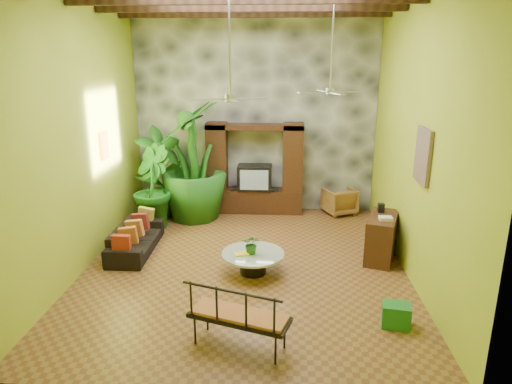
# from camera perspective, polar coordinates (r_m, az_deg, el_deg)

# --- Properties ---
(ground) EXTENTS (7.00, 7.00, 0.00)m
(ground) POSITION_cam_1_polar(r_m,az_deg,el_deg) (8.91, -1.32, -9.03)
(ground) COLOR brown
(ground) RESTS_ON ground
(back_wall) EXTENTS (6.00, 0.02, 5.00)m
(back_wall) POSITION_cam_1_polar(r_m,az_deg,el_deg) (11.61, -0.06, 9.89)
(back_wall) COLOR #9BB028
(back_wall) RESTS_ON ground
(left_wall) EXTENTS (0.02, 7.00, 5.00)m
(left_wall) POSITION_cam_1_polar(r_m,az_deg,el_deg) (8.91, -21.20, 6.73)
(left_wall) COLOR #9BB028
(left_wall) RESTS_ON ground
(right_wall) EXTENTS (0.02, 7.00, 5.00)m
(right_wall) POSITION_cam_1_polar(r_m,az_deg,el_deg) (8.46, 19.40, 6.45)
(right_wall) COLOR #9BB028
(right_wall) RESTS_ON ground
(stone_accent_wall) EXTENTS (5.98, 0.10, 4.98)m
(stone_accent_wall) POSITION_cam_1_polar(r_m,az_deg,el_deg) (11.55, -0.08, 9.85)
(stone_accent_wall) COLOR #383A40
(stone_accent_wall) RESTS_ON ground
(entertainment_center) EXTENTS (2.40, 0.55, 2.30)m
(entertainment_center) POSITION_cam_1_polar(r_m,az_deg,el_deg) (11.54, -0.16, 2.08)
(entertainment_center) COLOR #33190E
(entertainment_center) RESTS_ON ground
(ceiling_fan_front) EXTENTS (1.28, 1.28, 1.86)m
(ceiling_fan_front) POSITION_cam_1_polar(r_m,az_deg,el_deg) (7.67, -3.25, 13.19)
(ceiling_fan_front) COLOR #A4A3A8
(ceiling_fan_front) RESTS_ON ceiling
(ceiling_fan_back) EXTENTS (1.28, 1.28, 1.86)m
(ceiling_fan_back) POSITION_cam_1_polar(r_m,az_deg,el_deg) (9.28, 9.32, 13.59)
(ceiling_fan_back) COLOR #A4A3A8
(ceiling_fan_back) RESTS_ON ceiling
(wall_art_mask) EXTENTS (0.06, 0.32, 0.55)m
(wall_art_mask) POSITION_cam_1_polar(r_m,az_deg,el_deg) (9.86, -18.43, 5.50)
(wall_art_mask) COLOR yellow
(wall_art_mask) RESTS_ON left_wall
(wall_art_painting) EXTENTS (0.06, 0.70, 0.90)m
(wall_art_painting) POSITION_cam_1_polar(r_m,az_deg,el_deg) (7.92, 20.14, 4.26)
(wall_art_painting) COLOR navy
(wall_art_painting) RESTS_ON right_wall
(sofa) EXTENTS (0.76, 1.88, 0.55)m
(sofa) POSITION_cam_1_polar(r_m,az_deg,el_deg) (9.70, -14.83, -5.64)
(sofa) COLOR black
(sofa) RESTS_ON ground
(wicker_armchair) EXTENTS (0.94, 0.95, 0.67)m
(wicker_armchair) POSITION_cam_1_polar(r_m,az_deg,el_deg) (11.76, 10.37, -1.10)
(wicker_armchair) COLOR olive
(wicker_armchair) RESTS_ON ground
(tall_plant_a) EXTENTS (1.42, 1.40, 2.25)m
(tall_plant_a) POSITION_cam_1_polar(r_m,az_deg,el_deg) (11.45, -11.72, 2.46)
(tall_plant_a) COLOR #1D5A17
(tall_plant_a) RESTS_ON ground
(tall_plant_b) EXTENTS (1.23, 1.32, 1.92)m
(tall_plant_b) POSITION_cam_1_polar(r_m,az_deg,el_deg) (10.78, -12.99, 0.59)
(tall_plant_b) COLOR #165618
(tall_plant_b) RESTS_ON ground
(tall_plant_c) EXTENTS (1.75, 1.75, 2.87)m
(tall_plant_c) POSITION_cam_1_polar(r_m,az_deg,el_deg) (11.06, -7.90, 3.79)
(tall_plant_c) COLOR #1F6019
(tall_plant_c) RESTS_ON ground
(coffee_table) EXTENTS (1.15, 1.15, 0.40)m
(coffee_table) POSITION_cam_1_polar(r_m,az_deg,el_deg) (8.48, -0.38, -8.49)
(coffee_table) COLOR black
(coffee_table) RESTS_ON ground
(centerpiece_plant) EXTENTS (0.36, 0.32, 0.36)m
(centerpiece_plant) POSITION_cam_1_polar(r_m,az_deg,el_deg) (8.33, -0.53, -6.53)
(centerpiece_plant) COLOR #215B18
(centerpiece_plant) RESTS_ON coffee_table
(yellow_tray) EXTENTS (0.30, 0.25, 0.03)m
(yellow_tray) POSITION_cam_1_polar(r_m,az_deg,el_deg) (8.36, -1.83, -7.73)
(yellow_tray) COLOR gold
(yellow_tray) RESTS_ON coffee_table
(iron_bench) EXTENTS (1.47, 0.93, 0.57)m
(iron_bench) POSITION_cam_1_polar(r_m,az_deg,el_deg) (6.31, -2.18, -15.02)
(iron_bench) COLOR black
(iron_bench) RESTS_ON ground
(side_console) EXTENTS (0.83, 1.21, 0.89)m
(side_console) POSITION_cam_1_polar(r_m,az_deg,el_deg) (9.32, 15.42, -5.51)
(side_console) COLOR #351911
(side_console) RESTS_ON ground
(green_bin) EXTENTS (0.45, 0.37, 0.35)m
(green_bin) POSITION_cam_1_polar(r_m,az_deg,el_deg) (7.29, 17.10, -14.50)
(green_bin) COLOR #1B6534
(green_bin) RESTS_ON ground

